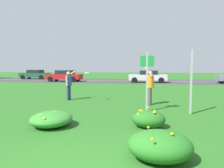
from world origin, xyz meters
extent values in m
plane|color=#26601E|center=(0.00, 12.37, 0.00)|extent=(120.00, 120.00, 0.00)
cube|color=#38383A|center=(0.00, 24.74, 0.00)|extent=(120.00, 9.77, 0.01)
cube|color=yellow|center=(0.00, 24.74, 0.01)|extent=(120.00, 0.16, 0.00)
ellipsoid|color=#23661E|center=(1.22, 1.24, 0.29)|extent=(1.26, 1.06, 0.58)
sphere|color=orange|center=(1.43, 1.08, 0.59)|extent=(0.06, 0.06, 0.06)
sphere|color=orange|center=(1.00, 1.64, 0.52)|extent=(0.06, 0.06, 0.06)
sphere|color=orange|center=(1.07, 0.78, 0.57)|extent=(0.05, 0.05, 0.05)
sphere|color=orange|center=(1.28, 1.02, 0.39)|extent=(0.05, 0.05, 0.05)
sphere|color=orange|center=(1.40, 1.12, 0.40)|extent=(0.09, 0.09, 0.09)
ellipsoid|color=#23661E|center=(1.01, 3.42, 0.26)|extent=(1.00, 0.82, 0.51)
sphere|color=yellow|center=(0.99, 3.86, 0.52)|extent=(0.06, 0.06, 0.06)
sphere|color=yellow|center=(1.20, 3.60, 0.48)|extent=(0.07, 0.07, 0.07)
sphere|color=yellow|center=(0.70, 3.23, 0.43)|extent=(0.06, 0.06, 0.06)
sphere|color=yellow|center=(1.17, 3.22, 0.52)|extent=(0.08, 0.08, 0.08)
sphere|color=yellow|center=(0.73, 3.52, 0.48)|extent=(0.06, 0.06, 0.06)
sphere|color=yellow|center=(0.63, 3.39, 0.30)|extent=(0.07, 0.07, 0.07)
sphere|color=yellow|center=(0.79, 3.76, 0.44)|extent=(0.07, 0.07, 0.07)
ellipsoid|color=#337F2D|center=(-1.93, 3.04, 0.23)|extent=(1.28, 1.34, 0.45)
sphere|color=gold|center=(-2.03, 3.23, 0.30)|extent=(0.07, 0.07, 0.07)
sphere|color=gold|center=(-2.11, 3.18, 0.25)|extent=(0.07, 0.07, 0.07)
sphere|color=gold|center=(-1.85, 3.18, 0.42)|extent=(0.08, 0.08, 0.08)
sphere|color=gold|center=(-1.87, 2.49, 0.38)|extent=(0.08, 0.08, 0.08)
sphere|color=gold|center=(-2.21, 3.11, 0.29)|extent=(0.06, 0.06, 0.06)
sphere|color=gold|center=(-2.14, 2.79, 0.40)|extent=(0.06, 0.06, 0.06)
sphere|color=gold|center=(-2.09, 3.35, 0.32)|extent=(0.07, 0.07, 0.07)
cube|color=#93969B|center=(0.93, 5.71, 1.21)|extent=(0.07, 0.10, 2.41)
cube|color=#197F38|center=(0.93, 5.68, 2.06)|extent=(0.56, 0.03, 0.44)
cube|color=#93969B|center=(2.61, 5.52, 1.24)|extent=(0.07, 0.10, 2.49)
cylinder|color=#2D4C9E|center=(-3.37, 8.01, 1.09)|extent=(0.34, 0.34, 0.57)
sphere|color=tan|center=(-3.37, 8.01, 1.48)|extent=(0.21, 0.21, 0.21)
cylinder|color=navy|center=(-3.35, 8.10, 0.40)|extent=(0.14, 0.14, 0.81)
cylinder|color=navy|center=(-3.38, 7.93, 0.40)|extent=(0.14, 0.14, 0.81)
cylinder|color=tan|center=(-3.24, 8.19, 1.47)|extent=(0.52, 0.17, 0.34)
cylinder|color=tan|center=(-3.38, 7.81, 1.07)|extent=(0.12, 0.11, 0.54)
cylinder|color=orange|center=(1.08, 7.29, 1.13)|extent=(0.34, 0.34, 0.59)
sphere|color=tan|center=(1.08, 7.29, 1.53)|extent=(0.21, 0.21, 0.21)
cylinder|color=#4C4742|center=(1.07, 7.21, 0.42)|extent=(0.14, 0.14, 0.84)
cylinder|color=#4C4742|center=(1.09, 7.37, 0.42)|extent=(0.14, 0.14, 0.84)
cylinder|color=tan|center=(0.98, 7.11, 1.61)|extent=(0.44, 0.16, 0.49)
cylinder|color=tan|center=(1.09, 7.49, 1.12)|extent=(0.12, 0.11, 0.56)
cylinder|color=#ADD6E5|center=(-2.20, 7.70, 1.52)|extent=(0.25, 0.25, 0.05)
torus|color=#ADD6E5|center=(-2.20, 7.70, 1.51)|extent=(0.25, 0.25, 0.05)
cylinder|color=black|center=(9.51, 23.43, 0.33)|extent=(0.66, 0.22, 0.66)
cube|color=#B7BABF|center=(0.93, 22.54, 0.62)|extent=(4.50, 1.82, 0.66)
cube|color=black|center=(1.03, 22.54, 1.19)|extent=(2.10, 1.64, 0.52)
cylinder|color=black|center=(-0.62, 21.65, 0.33)|extent=(0.66, 0.22, 0.66)
cylinder|color=black|center=(-0.62, 23.43, 0.33)|extent=(0.66, 0.22, 0.66)
cylinder|color=black|center=(2.48, 21.65, 0.33)|extent=(0.66, 0.22, 0.66)
cylinder|color=black|center=(2.48, 23.43, 0.33)|extent=(0.66, 0.22, 0.66)
cube|color=maroon|center=(-9.81, 22.54, 0.62)|extent=(4.50, 1.82, 0.66)
cube|color=black|center=(-9.71, 22.54, 1.19)|extent=(2.10, 1.64, 0.52)
cylinder|color=black|center=(-11.36, 21.65, 0.33)|extent=(0.66, 0.22, 0.66)
cylinder|color=black|center=(-11.36, 23.43, 0.33)|extent=(0.66, 0.22, 0.66)
cylinder|color=black|center=(-8.26, 21.65, 0.33)|extent=(0.66, 0.22, 0.66)
cylinder|color=black|center=(-8.26, 23.43, 0.33)|extent=(0.66, 0.22, 0.66)
cube|color=#194C2D|center=(-16.61, 26.94, 0.62)|extent=(4.50, 1.82, 0.66)
cube|color=black|center=(-16.51, 26.94, 1.19)|extent=(2.10, 1.64, 0.52)
cylinder|color=black|center=(-18.16, 26.05, 0.33)|extent=(0.66, 0.22, 0.66)
cylinder|color=black|center=(-18.16, 27.83, 0.33)|extent=(0.66, 0.22, 0.66)
cylinder|color=black|center=(-15.06, 26.05, 0.33)|extent=(0.66, 0.22, 0.66)
cylinder|color=black|center=(-15.06, 27.83, 0.33)|extent=(0.66, 0.22, 0.66)
camera|label=1|loc=(0.98, -2.72, 1.80)|focal=32.88mm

